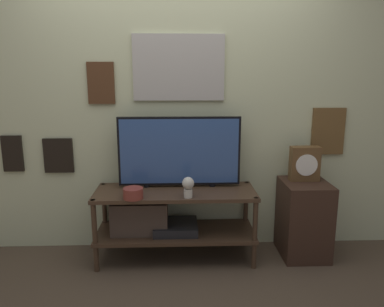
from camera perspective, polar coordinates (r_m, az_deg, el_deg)
ground_plane at (r=3.06m, az=-2.48°, el=-17.87°), size 12.00×12.00×0.00m
wall_back at (r=3.20m, az=-2.68°, el=8.96°), size 6.40×0.08×2.70m
media_console at (r=3.14m, az=-4.67°, el=-9.47°), size 1.31×0.47×0.59m
television at (r=3.09m, az=-1.93°, el=0.33°), size 1.01×0.05×0.59m
vase_wide_bowl at (r=2.90m, az=-8.95°, el=-6.00°), size 0.15×0.15×0.08m
vase_slim_bronze at (r=3.24m, az=-8.17°, el=-3.05°), size 0.08×0.08×0.19m
decorative_bust at (r=2.87m, az=-0.60°, el=-4.95°), size 0.09×0.09×0.16m
side_table at (r=3.35m, az=16.63°, el=-9.51°), size 0.38×0.43×0.64m
mantel_clock at (r=3.26m, az=16.79°, el=-1.49°), size 0.24×0.11×0.29m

